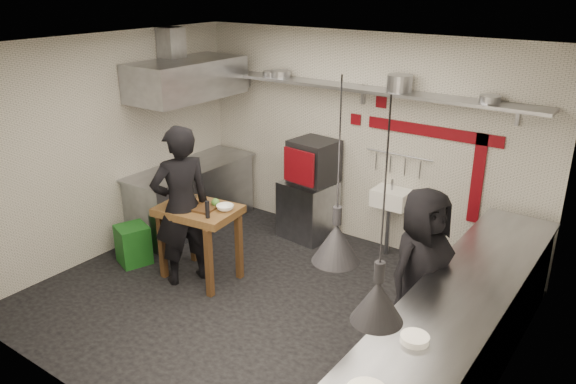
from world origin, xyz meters
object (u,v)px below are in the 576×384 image
Objects in this scene: chef_right at (421,271)px; chef_left at (182,206)px; oven_stand at (308,209)px; green_bin at (133,244)px; combi_oven at (314,161)px; prep_table at (200,243)px.

chef_left is at bearing 115.43° from chef_right.
oven_stand is 1.60× the size of green_bin.
combi_oven is 0.30× the size of chef_left.
chef_right reaches higher than combi_oven.
oven_stand is at bearing 69.88° from prep_table.
prep_table is (0.96, 0.23, 0.21)m from green_bin.
combi_oven is 1.94m from prep_table.
chef_left is (0.85, 0.08, 0.70)m from green_bin.
combi_oven is at bearing 69.27° from prep_table.
prep_table is at bearing 168.62° from chef_left.
chef_left is 2.79m from chef_right.
prep_table is (-0.40, -1.72, 0.06)m from oven_stand.
chef_right is at bearing -28.06° from combi_oven.
prep_table is 2.69m from chef_right.
chef_left is (-0.55, -1.94, -0.14)m from combi_oven.
chef_right reaches higher than oven_stand.
combi_oven is 2.59m from green_bin.
oven_stand is 2.38m from green_bin.
combi_oven is 1.16× the size of green_bin.
combi_oven is at bearing -171.22° from chef_left.
chef_left is 1.16× the size of chef_right.
combi_oven is 0.35× the size of chef_right.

